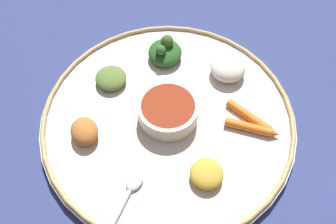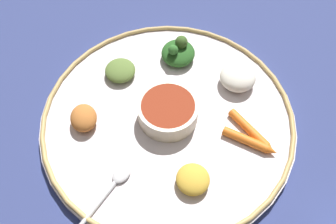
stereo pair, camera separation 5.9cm
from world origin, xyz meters
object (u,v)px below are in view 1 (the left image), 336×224
(carrot_near_spoon, at_px, (251,128))
(carrot_outer, at_px, (251,118))
(center_bowl, at_px, (168,111))
(spoon, at_px, (125,199))
(greens_pile, at_px, (165,51))

(carrot_near_spoon, xyz_separation_m, carrot_outer, (-0.02, 0.01, -0.00))
(center_bowl, xyz_separation_m, spoon, (0.11, -0.11, -0.02))
(spoon, relative_size, carrot_near_spoon, 1.45)
(spoon, bearing_deg, carrot_outer, 102.09)
(center_bowl, distance_m, carrot_near_spoon, 0.14)
(spoon, bearing_deg, greens_pile, 146.08)
(greens_pile, distance_m, carrot_outer, 0.20)
(center_bowl, distance_m, greens_pile, 0.13)
(greens_pile, relative_size, carrot_outer, 0.87)
(center_bowl, relative_size, greens_pile, 1.21)
(center_bowl, bearing_deg, carrot_near_spoon, 56.92)
(spoon, relative_size, carrot_outer, 1.22)
(center_bowl, relative_size, spoon, 0.87)
(center_bowl, height_order, spoon, center_bowl)
(carrot_near_spoon, bearing_deg, greens_pile, -160.66)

